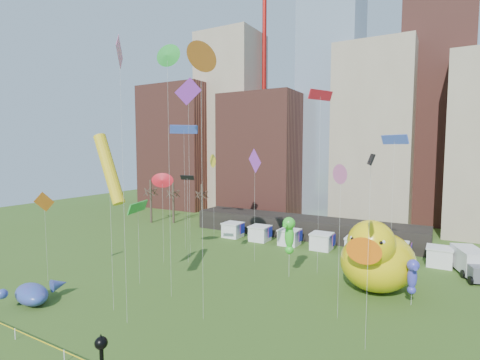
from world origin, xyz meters
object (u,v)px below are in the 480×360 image
Objects in this scene: big_duck at (376,257)px; box_truck at (471,262)px; seahorse_purple at (412,274)px; whale_inflatable at (33,293)px; small_duck at (383,277)px; seahorse_green at (289,232)px.

big_duck is 1.42× the size of box_truck.
whale_inflatable is at bearing -169.20° from seahorse_purple.
seahorse_purple is 0.74× the size of whale_inflatable.
big_duck is 2.38× the size of small_duck.
box_truck is (8.14, 10.00, 0.07)m from small_duck.
seahorse_purple is at bearing 42.26° from whale_inflatable.
seahorse_purple reaches higher than whale_inflatable.
small_duck is 0.60× the size of box_truck.
seahorse_green is at bearing 172.79° from small_duck.
seahorse_green is at bearing 58.64° from whale_inflatable.
seahorse_green is 1.56× the size of seahorse_purple.
small_duck is at bearing -147.08° from box_truck.
big_duck reaches higher than seahorse_purple.
seahorse_purple is (12.78, -1.39, -2.13)m from seahorse_green.
big_duck is 13.85m from box_truck.
big_duck reaches higher than box_truck.
small_duck is 0.72× the size of whale_inflatable.
big_duck is 2.28m from small_duck.
small_duck is at bearing 48.05° from whale_inflatable.
small_duck is 12.90m from box_truck.
seahorse_purple reaches higher than box_truck.
seahorse_green is 26.43m from whale_inflatable.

